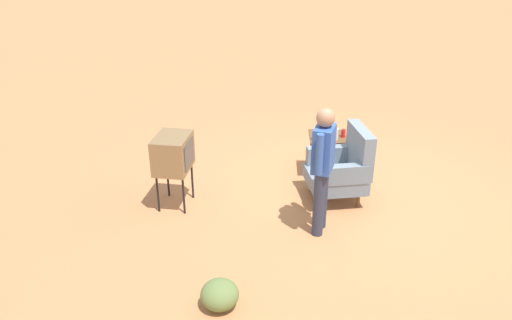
% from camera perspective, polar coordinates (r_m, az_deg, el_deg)
% --- Properties ---
extents(ground_plane, '(60.00, 60.00, 0.00)m').
position_cam_1_polar(ground_plane, '(7.26, 9.95, -4.37)').
color(ground_plane, '#C17A4C').
extents(armchair, '(0.89, 0.90, 1.06)m').
position_cam_1_polar(armchair, '(7.03, 9.95, -0.81)').
color(armchair, brown).
rests_on(armchair, ground).
extents(side_table, '(0.56, 0.56, 0.64)m').
position_cam_1_polar(side_table, '(7.72, 8.19, 2.08)').
color(side_table, black).
rests_on(side_table, ground).
extents(tv_on_stand, '(0.65, 0.51, 1.03)m').
position_cam_1_polar(tv_on_stand, '(6.75, -9.48, 0.74)').
color(tv_on_stand, black).
rests_on(tv_on_stand, ground).
extents(person_standing, '(0.55, 0.31, 1.64)m').
position_cam_1_polar(person_standing, '(6.05, 7.65, -0.46)').
color(person_standing, '#2D3347').
rests_on(person_standing, ground).
extents(bottle_short_clear, '(0.06, 0.06, 0.20)m').
position_cam_1_polar(bottle_short_clear, '(7.47, 6.91, 2.98)').
color(bottle_short_clear, silver).
rests_on(bottle_short_clear, side_table).
extents(soda_can_red, '(0.07, 0.07, 0.12)m').
position_cam_1_polar(soda_can_red, '(7.66, 9.99, 3.04)').
color(soda_can_red, red).
rests_on(soda_can_red, side_table).
extents(flower_vase, '(0.15, 0.09, 0.27)m').
position_cam_1_polar(flower_vase, '(7.52, 9.11, 3.39)').
color(flower_vase, silver).
rests_on(flower_vase, side_table).
extents(shrub_near, '(0.39, 0.39, 0.30)m').
position_cam_1_polar(shrub_near, '(5.23, -4.18, -15.13)').
color(shrub_near, olive).
rests_on(shrub_near, ground).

